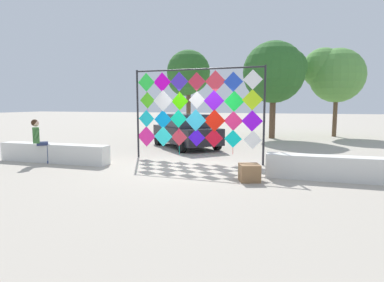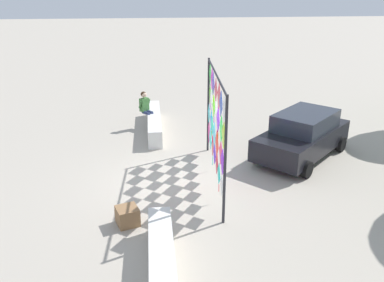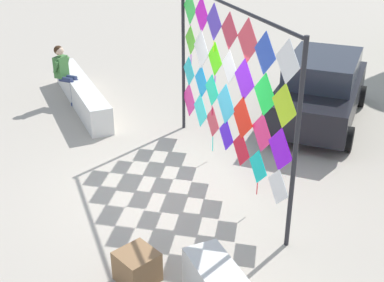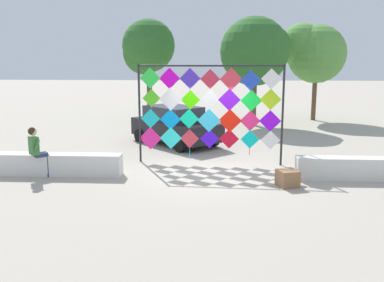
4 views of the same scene
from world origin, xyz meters
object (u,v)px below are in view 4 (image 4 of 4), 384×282
at_px(parked_car, 175,125).
at_px(kite_display_rack, 209,106).
at_px(seated_vendor, 37,148).
at_px(cardboard_box_large, 288,178).
at_px(tree_palm_like, 147,49).
at_px(tree_far_right, 258,52).
at_px(tree_broadleaf, 312,54).

bearing_deg(parked_car, kite_display_rack, -65.86).
relative_size(seated_vendor, parked_car, 0.37).
height_order(cardboard_box_large, tree_palm_like, tree_palm_like).
bearing_deg(tree_far_right, cardboard_box_large, -90.86).
xyz_separation_m(parked_car, tree_palm_like, (-2.25, 7.26, 3.21)).
distance_m(tree_far_right, tree_broadleaf, 3.86).
bearing_deg(parked_car, tree_far_right, 54.68).
distance_m(kite_display_rack, seated_vendor, 5.36).
relative_size(parked_car, tree_far_right, 0.72).
xyz_separation_m(seated_vendor, tree_broadleaf, (10.39, 12.60, 2.83)).
xyz_separation_m(kite_display_rack, tree_far_right, (2.32, 8.46, 1.88)).
height_order(kite_display_rack, seated_vendor, kite_display_rack).
height_order(seated_vendor, tree_far_right, tree_far_right).
bearing_deg(cardboard_box_large, tree_broadleaf, 75.52).
distance_m(kite_display_rack, parked_car, 3.66).
relative_size(tree_broadleaf, tree_palm_like, 0.95).
xyz_separation_m(parked_car, tree_far_right, (3.74, 5.28, 3.00)).
bearing_deg(kite_display_rack, cardboard_box_large, -48.64).
height_order(kite_display_rack, tree_far_right, tree_far_right).
bearing_deg(tree_far_right, tree_broadleaf, 33.76).
distance_m(seated_vendor, tree_broadleaf, 16.57).
relative_size(kite_display_rack, cardboard_box_large, 9.29).
distance_m(parked_car, cardboard_box_large, 6.69).
bearing_deg(cardboard_box_large, kite_display_rack, 131.36).
relative_size(kite_display_rack, tree_broadleaf, 0.87).
height_order(kite_display_rack, parked_car, kite_display_rack).
bearing_deg(tree_broadleaf, cardboard_box_large, -104.48).
distance_m(tree_broadleaf, tree_palm_like, 9.20).
xyz_separation_m(seated_vendor, tree_far_right, (7.18, 10.45, 2.90)).
height_order(seated_vendor, tree_palm_like, tree_palm_like).
distance_m(cardboard_box_large, tree_far_right, 11.47).
xyz_separation_m(kite_display_rack, seated_vendor, (-4.87, -1.99, -1.03)).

